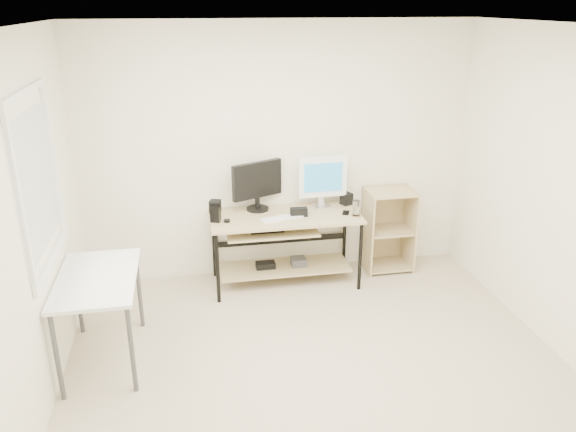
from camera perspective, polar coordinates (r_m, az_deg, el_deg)
The scene contains 16 objects.
room at distance 3.90m, azimuth 1.95°, elevation -0.56°, with size 4.01×4.01×2.62m.
desk at distance 5.68m, azimuth -0.55°, elevation -1.90°, with size 1.50×0.65×0.75m.
side_table at distance 4.65m, azimuth -18.77°, elevation -6.75°, with size 0.60×1.00×0.75m.
shelf_unit at distance 6.15m, azimuth 10.04°, elevation -1.26°, with size 0.50×0.40×0.90m.
black_monitor at distance 5.66m, azimuth -3.16°, elevation 3.37°, with size 0.52×0.27×0.50m.
white_imac at distance 5.74m, azimuth 3.54°, elevation 3.85°, with size 0.50×0.16×0.54m.
keyboard at distance 5.51m, azimuth -0.57°, elevation -0.18°, with size 0.43×0.12×0.02m, color white.
mouse at distance 5.65m, azimuth 1.71°, elevation 0.51°, with size 0.08×0.13×0.04m, color #ADADB2.
center_speaker at distance 5.57m, azimuth 1.11°, elevation 0.41°, with size 0.17×0.07×0.08m, color black.
speaker_left at distance 5.49m, azimuth -7.40°, elevation 0.65°, with size 0.13×0.13×0.20m.
speaker_right at distance 5.91m, azimuth 5.96°, elevation 1.75°, with size 0.10×0.10×0.12m, color black.
audio_controller at distance 5.44m, azimuth -7.40°, elevation 0.26°, with size 0.09×0.06×0.18m, color black.
volume_puck at distance 5.45m, azimuth -6.23°, elevation -0.49°, with size 0.06×0.06×0.03m, color black.
smartphone at distance 5.68m, azimuth 5.90°, elevation 0.33°, with size 0.06×0.12×0.01m, color black.
coaster at distance 5.62m, azimuth 6.92°, elevation 0.06°, with size 0.10×0.10×0.01m, color #9B6A46.
drinking_glass at distance 5.60m, azimuth 6.96°, elevation 0.82°, with size 0.08×0.08×0.15m, color white.
Camera 1 is at (-0.93, -3.49, 2.75)m, focal length 35.00 mm.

